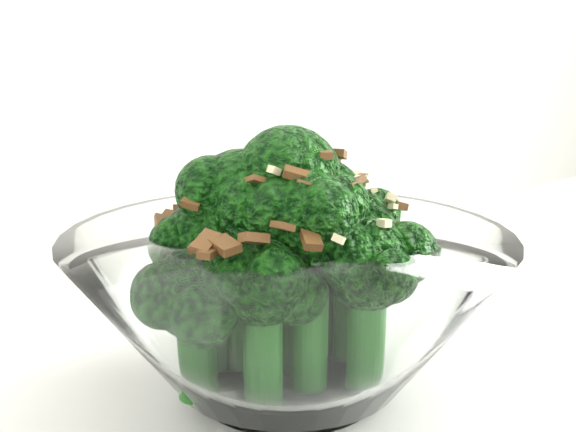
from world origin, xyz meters
name	(u,v)px	position (x,y,z in m)	size (l,w,h in m)	color
broccoli_dish	(288,292)	(-0.23, 0.18, 0.81)	(0.24, 0.24, 0.15)	white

